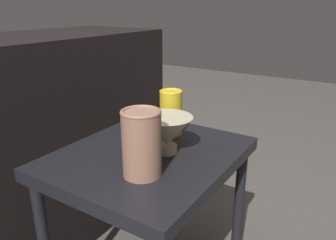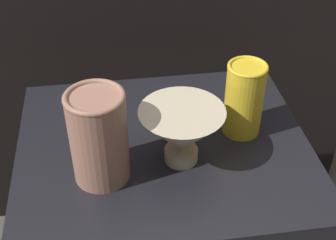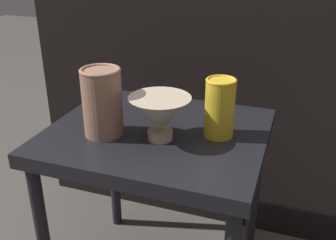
% 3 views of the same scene
% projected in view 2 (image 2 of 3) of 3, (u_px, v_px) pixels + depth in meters
% --- Properties ---
extents(table, '(0.59, 0.50, 0.56)m').
position_uv_depth(table, '(164.00, 169.00, 0.99)').
color(table, black).
rests_on(table, ground_plane).
extents(couch_backdrop, '(1.25, 0.50, 0.88)m').
position_uv_depth(couch_backdrop, '(138.00, 49.00, 1.50)').
color(couch_backdrop, black).
rests_on(couch_backdrop, ground_plane).
extents(bowl, '(0.16, 0.16, 0.12)m').
position_uv_depth(bowl, '(182.00, 132.00, 0.87)').
color(bowl, '#C1B293').
rests_on(bowl, table).
extents(vase_textured_left, '(0.11, 0.11, 0.18)m').
position_uv_depth(vase_textured_left, '(99.00, 136.00, 0.82)').
color(vase_textured_left, '#996B56').
rests_on(vase_textured_left, table).
extents(vase_colorful_right, '(0.08, 0.08, 0.16)m').
position_uv_depth(vase_colorful_right, '(244.00, 98.00, 0.94)').
color(vase_colorful_right, gold).
rests_on(vase_colorful_right, table).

